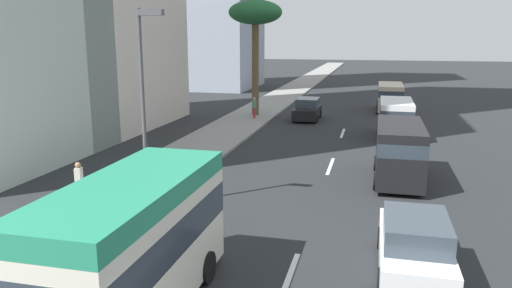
{
  "coord_description": "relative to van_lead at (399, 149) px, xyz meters",
  "views": [
    {
      "loc": [
        -5.79,
        -1.98,
        6.24
      ],
      "look_at": [
        15.57,
        3.26,
        1.39
      ],
      "focal_mm": 34.38,
      "sensor_mm": 36.0,
      "label": 1
    }
  ],
  "objects": [
    {
      "name": "minibus_fifth",
      "position": [
        -12.48,
        6.19,
        0.3
      ],
      "size": [
        6.24,
        2.35,
        3.19
      ],
      "rotation": [
        0.0,
        0.0,
        3.14
      ],
      "color": "silver",
      "rests_on": "ground_plane"
    },
    {
      "name": "lane_stripe_near",
      "position": [
        -10.05,
        3.11,
        -1.44
      ],
      "size": [
        3.2,
        0.16,
        0.01
      ],
      "primitive_type": "cube",
      "color": "silver",
      "rests_on": "ground_plane"
    },
    {
      "name": "car_third",
      "position": [
        15.33,
        6.12,
        -0.68
      ],
      "size": [
        4.2,
        1.83,
        1.62
      ],
      "rotation": [
        0.0,
        0.0,
        3.14
      ],
      "color": "black",
      "rests_on": "ground_plane"
    },
    {
      "name": "pedestrian_mid_block",
      "position": [
        -6.5,
        11.51,
        -0.41
      ],
      "size": [
        0.36,
        0.29,
        1.62
      ],
      "rotation": [
        0.0,
        0.0,
        3.39
      ],
      "color": "beige",
      "rests_on": "sidewalk_right"
    },
    {
      "name": "car_sixth",
      "position": [
        -8.84,
        -0.08,
        -0.68
      ],
      "size": [
        4.39,
        1.86,
        1.62
      ],
      "color": "white",
      "rests_on": "ground_plane"
    },
    {
      "name": "lane_stripe_far",
      "position": [
        10.41,
        3.11,
        -1.44
      ],
      "size": [
        3.2,
        0.16,
        0.01
      ],
      "primitive_type": "cube",
      "color": "silver",
      "rests_on": "ground_plane"
    },
    {
      "name": "van_lead",
      "position": [
        0.0,
        0.0,
        0.0
      ],
      "size": [
        5.15,
        2.07,
        2.53
      ],
      "color": "black",
      "rests_on": "ground_plane"
    },
    {
      "name": "ground_plane",
      "position": [
        15.63,
        3.11,
        -1.45
      ],
      "size": [
        198.0,
        198.0,
        0.0
      ],
      "primitive_type": "plane",
      "color": "#26282B"
    },
    {
      "name": "sidewalk_right",
      "position": [
        15.63,
        10.64,
        -1.37
      ],
      "size": [
        162.0,
        3.82,
        0.15
      ],
      "primitive_type": "cube",
      "color": "gray",
      "rests_on": "ground_plane"
    },
    {
      "name": "palm_tree",
      "position": [
        15.77,
        10.35,
        6.31
      ],
      "size": [
        4.1,
        4.1,
        8.8
      ],
      "color": "brown",
      "rests_on": "sidewalk_right"
    },
    {
      "name": "pedestrian_near_lamp",
      "position": [
        14.1,
        10.02,
        -0.42
      ],
      "size": [
        0.35,
        0.26,
        1.6
      ],
      "rotation": [
        0.0,
        0.0,
        6.15
      ],
      "color": "red",
      "rests_on": "sidewalk_right"
    },
    {
      "name": "lane_stripe_mid",
      "position": [
        1.78,
        3.11,
        -1.44
      ],
      "size": [
        3.2,
        0.16,
        0.01
      ],
      "primitive_type": "cube",
      "color": "silver",
      "rests_on": "ground_plane"
    },
    {
      "name": "van_second",
      "position": [
        21.21,
        -0.08,
        -0.12
      ],
      "size": [
        5.34,
        2.12,
        2.3
      ],
      "color": "beige",
      "rests_on": "ground_plane"
    },
    {
      "name": "street_lamp",
      "position": [
        -5.87,
        9.02,
        3.02
      ],
      "size": [
        0.24,
        0.97,
        7.03
      ],
      "color": "#4C4C51",
      "rests_on": "sidewalk_right"
    },
    {
      "name": "van_fourth",
      "position": [
        9.96,
        -0.17,
        -0.11
      ],
      "size": [
        4.88,
        2.09,
        2.32
      ],
      "color": "white",
      "rests_on": "ground_plane"
    }
  ]
}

